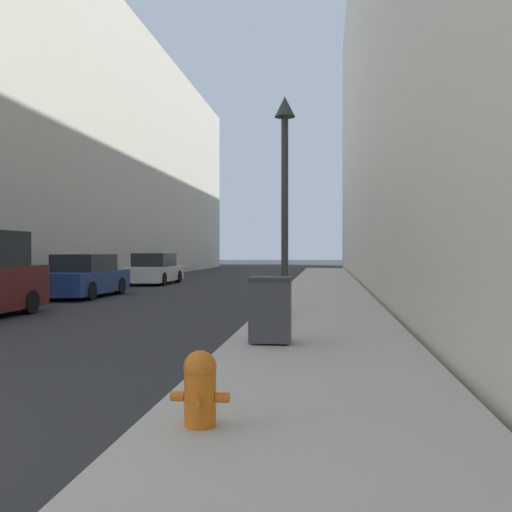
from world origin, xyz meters
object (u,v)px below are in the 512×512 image
Objects in this scene: fire_hydrant at (200,387)px; parked_sedan_far at (154,270)px; parked_sedan_near at (85,277)px; trash_bin at (270,309)px; lamppost at (285,176)px.

parked_sedan_far is (-7.52, 23.08, 0.22)m from fire_hydrant.
parked_sedan_near reaches higher than parked_sedan_far.
fire_hydrant is at bearing -62.96° from parked_sedan_near.
fire_hydrant is 0.14× the size of parked_sedan_near.
trash_bin is 0.21× the size of lamppost.
parked_sedan_near is at bearing -90.66° from parked_sedan_far.
parked_sedan_near reaches higher than fire_hydrant.
trash_bin is 0.23× the size of parked_sedan_far.
fire_hydrant is at bearing -92.26° from trash_bin.
parked_sedan_far reaches higher than trash_bin.
parked_sedan_near is 8.16m from parked_sedan_far.
lamppost is 1.12× the size of parked_sedan_far.
lamppost is at bearing -61.27° from parked_sedan_far.
lamppost is at bearing -36.56° from parked_sedan_near.
trash_bin is (0.18, 4.50, 0.22)m from fire_hydrant.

